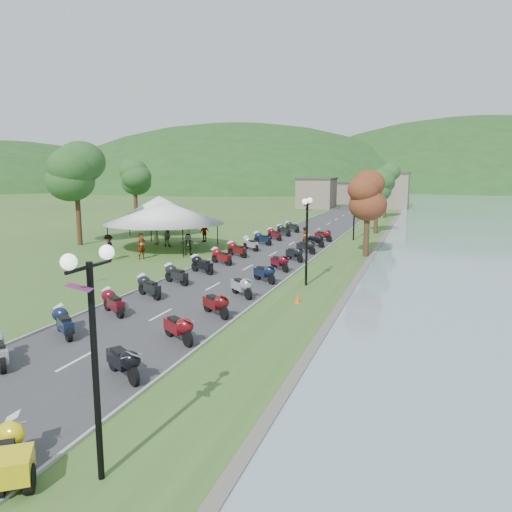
% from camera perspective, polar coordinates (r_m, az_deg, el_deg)
% --- Properties ---
extents(road, '(7.00, 120.00, 0.02)m').
position_cam_1_polar(road, '(51.36, 5.83, 2.35)').
color(road, '#3B3B3E').
rests_on(road, ground).
extents(hills_backdrop, '(360.00, 120.00, 76.00)m').
position_cam_1_polar(hills_backdrop, '(210.07, 15.73, 7.62)').
color(hills_backdrop, '#285621').
rests_on(hills_backdrop, ground).
extents(far_building, '(18.00, 16.00, 5.00)m').
position_cam_1_polar(far_building, '(95.68, 10.76, 7.15)').
color(far_building, gray).
rests_on(far_building, ground).
extents(yellow_trike, '(2.47, 2.68, 1.04)m').
position_cam_1_polar(yellow_trike, '(12.83, -26.55, -19.66)').
color(yellow_trike, yellow).
rests_on(yellow_trike, ground).
extents(moto_row_left, '(2.60, 51.66, 1.10)m').
position_cam_1_polar(moto_row_left, '(31.01, -7.52, -1.57)').
color(moto_row_left, '#331411').
rests_on(moto_row_left, ground).
extents(moto_row_right, '(2.60, 35.55, 1.10)m').
position_cam_1_polar(moto_row_right, '(31.48, 1.92, -1.32)').
color(moto_row_right, '#331411').
rests_on(moto_row_right, ground).
extents(streetlamp_near, '(1.40, 1.40, 5.00)m').
position_cam_1_polar(streetlamp_near, '(11.17, -17.89, -12.30)').
color(streetlamp_near, black).
rests_on(streetlamp_near, ground).
extents(vendor_tent_main, '(6.73, 6.73, 4.00)m').
position_cam_1_polar(vendor_tent_main, '(42.86, -10.35, 3.45)').
color(vendor_tent_main, white).
rests_on(vendor_tent_main, ground).
extents(vendor_tent_side, '(4.45, 4.45, 4.00)m').
position_cam_1_polar(vendor_tent_side, '(52.87, -10.95, 4.60)').
color(vendor_tent_side, white).
rests_on(vendor_tent_side, ground).
extents(tree_park_left, '(3.91, 3.91, 10.86)m').
position_cam_1_polar(tree_park_left, '(46.95, -19.82, 7.77)').
color(tree_park_left, '#306228').
rests_on(tree_park_left, ground).
extents(tree_lakeside, '(2.75, 2.75, 7.65)m').
position_cam_1_polar(tree_lakeside, '(39.18, 12.62, 5.47)').
color(tree_lakeside, '#306228').
rests_on(tree_lakeside, ground).
extents(pedestrian_a, '(0.75, 0.86, 1.98)m').
position_cam_1_polar(pedestrian_a, '(38.55, -12.89, -0.34)').
color(pedestrian_a, slate).
rests_on(pedestrian_a, ground).
extents(pedestrian_b, '(0.85, 0.53, 1.66)m').
position_cam_1_polar(pedestrian_b, '(44.37, -10.13, 1.06)').
color(pedestrian_b, slate).
rests_on(pedestrian_b, ground).
extents(pedestrian_c, '(1.30, 1.20, 1.94)m').
position_cam_1_polar(pedestrian_c, '(38.60, -16.43, -0.48)').
color(pedestrian_c, slate).
rests_on(pedestrian_c, ground).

